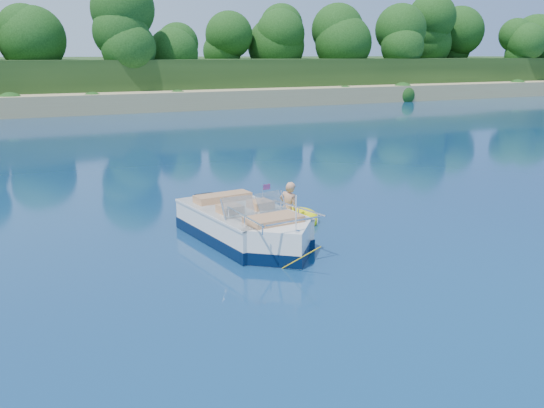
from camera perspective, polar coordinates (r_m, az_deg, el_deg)
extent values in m
plane|color=#0A1C47|center=(15.75, 6.61, -2.64)|extent=(160.00, 160.00, 0.00)
cube|color=tan|center=(51.46, -17.25, 8.91)|extent=(170.00, 8.00, 2.00)
cube|color=#1B3314|center=(78.15, -20.64, 10.54)|extent=(170.00, 56.00, 6.00)
cylinder|color=#302010|center=(55.26, -18.17, 12.07)|extent=(0.44, 0.44, 3.60)
sphere|color=#12330E|center=(55.30, -18.45, 15.60)|extent=(5.94, 5.94, 5.94)
cylinder|color=#302010|center=(59.77, 1.91, 12.35)|extent=(0.44, 0.44, 2.60)
sphere|color=#12330E|center=(59.75, 1.93, 14.72)|extent=(4.29, 4.29, 4.29)
cylinder|color=#302010|center=(78.10, 20.19, 12.05)|extent=(0.44, 0.44, 3.00)
sphere|color=#12330E|center=(78.10, 20.37, 14.13)|extent=(4.95, 4.95, 4.95)
cube|color=white|center=(15.03, -2.94, -2.24)|extent=(2.24, 3.74, 0.99)
cube|color=white|center=(13.65, 0.54, -3.92)|extent=(1.88, 1.88, 0.99)
cube|color=black|center=(15.07, -2.94, -2.74)|extent=(2.27, 3.78, 0.28)
cube|color=black|center=(13.69, 0.54, -4.46)|extent=(1.91, 1.91, 0.28)
cube|color=tan|center=(15.20, -3.48, -0.98)|extent=(1.75, 2.64, 0.09)
cube|color=white|center=(14.91, -2.97, -0.51)|extent=(2.27, 3.74, 0.06)
cube|color=black|center=(16.69, -6.23, -0.50)|extent=(0.55, 0.38, 0.85)
cube|color=#8C9EA5|center=(14.08, -3.17, -0.24)|extent=(0.74, 0.28, 0.46)
cube|color=#8C9EA5|center=(14.50, -0.24, 0.20)|extent=(0.77, 0.42, 0.46)
cube|color=tan|center=(14.50, -3.97, -0.83)|extent=(0.57, 0.57, 0.38)
cube|color=tan|center=(14.91, -1.10, -0.38)|extent=(0.57, 0.57, 0.38)
cube|color=tan|center=(15.71, -4.65, 0.31)|extent=(1.52, 0.66, 0.36)
cube|color=tan|center=(13.65, 0.14, -1.82)|extent=(1.31, 0.83, 0.32)
cylinder|color=white|center=(12.82, 2.28, -0.93)|extent=(0.03, 0.03, 0.80)
cube|color=red|center=(14.37, -0.53, 1.62)|extent=(0.21, 0.03, 0.13)
cube|color=silver|center=(12.88, 2.38, -2.58)|extent=(0.10, 0.07, 0.05)
cylinder|color=gold|center=(12.69, 2.68, -5.12)|extent=(0.46, 0.93, 0.72)
torus|color=#FFFB00|center=(16.55, 1.80, -1.38)|extent=(1.97, 1.97, 0.40)
torus|color=red|center=(16.54, 1.80, -1.31)|extent=(1.62, 1.62, 0.13)
imported|color=tan|center=(16.51, 1.41, -1.77)|extent=(0.75, 0.87, 1.58)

